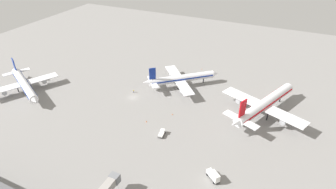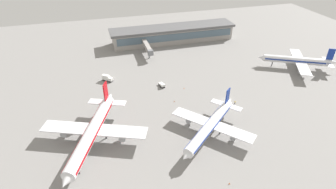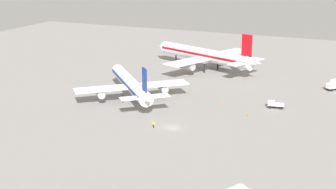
{
  "view_description": "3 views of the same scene",
  "coord_description": "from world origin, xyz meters",
  "px_view_note": "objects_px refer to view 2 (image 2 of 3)",
  "views": [
    {
      "loc": [
        66.3,
        -99.55,
        74.27
      ],
      "look_at": [
        17.7,
        3.56,
        4.28
      ],
      "focal_mm": 29.89,
      "sensor_mm": 36.0,
      "label": 1
    },
    {
      "loc": [
        55.28,
        93.97,
        70.22
      ],
      "look_at": [
        27.87,
        -2.27,
        6.35
      ],
      "focal_mm": 28.95,
      "sensor_mm": 36.0,
      "label": 2
    },
    {
      "loc": [
        -105.37,
        -44.81,
        42.17
      ],
      "look_at": [
        15.65,
        8.04,
        3.34
      ],
      "focal_mm": 52.59,
      "sensor_mm": 36.0,
      "label": 3
    }
  ],
  "objects_px": {
    "catering_truck": "(107,78)",
    "airplane_at_gate": "(298,60)",
    "safety_cone_near_gate": "(174,101)",
    "ground_crew_worker": "(235,102)",
    "safety_cone_mid_apron": "(184,88)",
    "safety_cone_far_side": "(229,183)",
    "airplane_distant": "(92,131)",
    "airplane_taxiing": "(211,125)",
    "pushback_tractor": "(162,85)"
  },
  "relations": [
    {
      "from": "catering_truck",
      "to": "airplane_at_gate",
      "type": "bearing_deg",
      "value": 30.67
    },
    {
      "from": "airplane_at_gate",
      "to": "safety_cone_near_gate",
      "type": "relative_size",
      "value": 65.95
    },
    {
      "from": "catering_truck",
      "to": "safety_cone_near_gate",
      "type": "height_order",
      "value": "catering_truck"
    },
    {
      "from": "airplane_at_gate",
      "to": "ground_crew_worker",
      "type": "height_order",
      "value": "airplane_at_gate"
    },
    {
      "from": "safety_cone_mid_apron",
      "to": "safety_cone_far_side",
      "type": "bearing_deg",
      "value": 85.27
    },
    {
      "from": "airplane_distant",
      "to": "airplane_taxiing",
      "type": "bearing_deg",
      "value": 102.23
    },
    {
      "from": "airplane_taxiing",
      "to": "pushback_tractor",
      "type": "xyz_separation_m",
      "value": [
        8.64,
        -40.57,
        -3.68
      ]
    },
    {
      "from": "safety_cone_mid_apron",
      "to": "airplane_distant",
      "type": "bearing_deg",
      "value": 31.73
    },
    {
      "from": "airplane_distant",
      "to": "pushback_tractor",
      "type": "xyz_separation_m",
      "value": [
        -35.04,
        -32.87,
        -4.55
      ]
    },
    {
      "from": "airplane_taxiing",
      "to": "safety_cone_near_gate",
      "type": "distance_m",
      "value": 26.98
    },
    {
      "from": "airplane_taxiing",
      "to": "safety_cone_mid_apron",
      "type": "relative_size",
      "value": 57.04
    },
    {
      "from": "safety_cone_far_side",
      "to": "safety_cone_mid_apron",
      "type": "bearing_deg",
      "value": -94.73
    },
    {
      "from": "safety_cone_near_gate",
      "to": "safety_cone_mid_apron",
      "type": "distance_m",
      "value": 12.7
    },
    {
      "from": "pushback_tractor",
      "to": "safety_cone_near_gate",
      "type": "height_order",
      "value": "pushback_tractor"
    },
    {
      "from": "airplane_distant",
      "to": "ground_crew_worker",
      "type": "relative_size",
      "value": 28.51
    },
    {
      "from": "airplane_at_gate",
      "to": "safety_cone_mid_apron",
      "type": "distance_m",
      "value": 68.76
    },
    {
      "from": "airplane_distant",
      "to": "safety_cone_mid_apron",
      "type": "height_order",
      "value": "airplane_distant"
    },
    {
      "from": "catering_truck",
      "to": "ground_crew_worker",
      "type": "height_order",
      "value": "catering_truck"
    },
    {
      "from": "safety_cone_near_gate",
      "to": "airplane_taxiing",
      "type": "bearing_deg",
      "value": 104.54
    },
    {
      "from": "airplane_taxiing",
      "to": "safety_cone_near_gate",
      "type": "xyz_separation_m",
      "value": [
        6.69,
        -25.77,
        -4.35
      ]
    },
    {
      "from": "pushback_tractor",
      "to": "ground_crew_worker",
      "type": "height_order",
      "value": "pushback_tractor"
    },
    {
      "from": "airplane_taxiing",
      "to": "airplane_distant",
      "type": "bearing_deg",
      "value": -51.47
    },
    {
      "from": "safety_cone_mid_apron",
      "to": "safety_cone_far_side",
      "type": "height_order",
      "value": "same"
    },
    {
      "from": "safety_cone_near_gate",
      "to": "safety_cone_far_side",
      "type": "xyz_separation_m",
      "value": [
        -3.16,
        49.53,
        0.0
      ]
    },
    {
      "from": "airplane_taxiing",
      "to": "safety_cone_far_side",
      "type": "height_order",
      "value": "airplane_taxiing"
    },
    {
      "from": "airplane_distant",
      "to": "catering_truck",
      "type": "bearing_deg",
      "value": -168.75
    },
    {
      "from": "safety_cone_near_gate",
      "to": "safety_cone_far_side",
      "type": "distance_m",
      "value": 49.63
    },
    {
      "from": "airplane_distant",
      "to": "safety_cone_far_side",
      "type": "xyz_separation_m",
      "value": [
        -40.16,
        31.46,
        -5.22
      ]
    },
    {
      "from": "airplane_distant",
      "to": "safety_cone_far_side",
      "type": "bearing_deg",
      "value": 74.16
    },
    {
      "from": "pushback_tractor",
      "to": "ground_crew_worker",
      "type": "xyz_separation_m",
      "value": [
        -28.02,
        24.17,
        -0.12
      ]
    },
    {
      "from": "airplane_at_gate",
      "to": "airplane_taxiing",
      "type": "relative_size",
      "value": 1.16
    },
    {
      "from": "airplane_distant",
      "to": "catering_truck",
      "type": "xyz_separation_m",
      "value": [
        -8.97,
        -46.24,
        -3.83
      ]
    },
    {
      "from": "airplane_distant",
      "to": "pushback_tractor",
      "type": "height_order",
      "value": "airplane_distant"
    },
    {
      "from": "airplane_distant",
      "to": "safety_cone_far_side",
      "type": "height_order",
      "value": "airplane_distant"
    },
    {
      "from": "airplane_distant",
      "to": "safety_cone_mid_apron",
      "type": "xyz_separation_m",
      "value": [
        -45.08,
        -27.87,
        -5.22
      ]
    },
    {
      "from": "catering_truck",
      "to": "airplane_distant",
      "type": "bearing_deg",
      "value": -62.49
    },
    {
      "from": "pushback_tractor",
      "to": "safety_cone_mid_apron",
      "type": "relative_size",
      "value": 7.72
    },
    {
      "from": "ground_crew_worker",
      "to": "airplane_at_gate",
      "type": "bearing_deg",
      "value": -171.44
    },
    {
      "from": "safety_cone_near_gate",
      "to": "pushback_tractor",
      "type": "bearing_deg",
      "value": -82.46
    },
    {
      "from": "airplane_distant",
      "to": "safety_cone_near_gate",
      "type": "relative_size",
      "value": 79.34
    },
    {
      "from": "airplane_at_gate",
      "to": "pushback_tractor",
      "type": "relative_size",
      "value": 8.55
    },
    {
      "from": "airplane_at_gate",
      "to": "safety_cone_far_side",
      "type": "xyz_separation_m",
      "value": [
        73.41,
        63.33,
        -4.45
      ]
    },
    {
      "from": "airplane_taxiing",
      "to": "safety_cone_mid_apron",
      "type": "xyz_separation_m",
      "value": [
        -1.39,
        -35.57,
        -4.35
      ]
    },
    {
      "from": "airplane_distant",
      "to": "safety_cone_near_gate",
      "type": "distance_m",
      "value": 41.51
    },
    {
      "from": "ground_crew_worker",
      "to": "airplane_distant",
      "type": "bearing_deg",
      "value": -8.24
    },
    {
      "from": "airplane_taxiing",
      "to": "pushback_tractor",
      "type": "relative_size",
      "value": 7.39
    },
    {
      "from": "airplane_at_gate",
      "to": "airplane_distant",
      "type": "bearing_deg",
      "value": 43.12
    },
    {
      "from": "airplane_at_gate",
      "to": "airplane_distant",
      "type": "height_order",
      "value": "airplane_distant"
    },
    {
      "from": "pushback_tractor",
      "to": "safety_cone_near_gate",
      "type": "distance_m",
      "value": 14.94
    },
    {
      "from": "airplane_taxiing",
      "to": "safety_cone_near_gate",
      "type": "bearing_deg",
      "value": -116.93
    }
  ]
}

